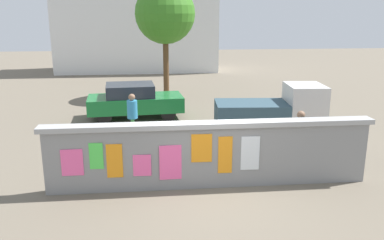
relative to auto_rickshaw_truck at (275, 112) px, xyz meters
name	(u,v)px	position (x,y,z in m)	size (l,w,h in m)	color
ground	(183,111)	(-2.77, 4.28, -0.90)	(60.00, 60.00, 0.00)	#6B6051
poster_wall	(210,154)	(-2.78, -3.72, -0.05)	(8.08, 0.42, 1.65)	gray
auto_rickshaw_truck	(275,112)	(0.00, 0.00, 0.00)	(3.71, 1.78, 1.85)	black
car_parked	(134,100)	(-4.87, 3.29, -0.17)	(3.92, 2.00, 1.40)	black
motorcycle	(114,151)	(-5.23, -2.21, -0.44)	(1.90, 0.56, 0.87)	black
bicycle_near	(188,142)	(-3.09, -1.28, -0.54)	(1.69, 0.48, 0.95)	black
person_walking	(132,113)	(-4.80, 0.11, 0.09)	(0.34, 0.34, 1.62)	#3F994C
person_bystander	(300,133)	(-0.15, -2.74, 0.09)	(0.35, 0.35, 1.62)	#BF6626
tree_roadside	(165,14)	(-3.37, 7.59, 3.22)	(2.99, 2.99, 5.64)	brown
building_background	(137,28)	(-5.07, 17.59, 2.22)	(11.79, 4.67, 6.20)	silver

